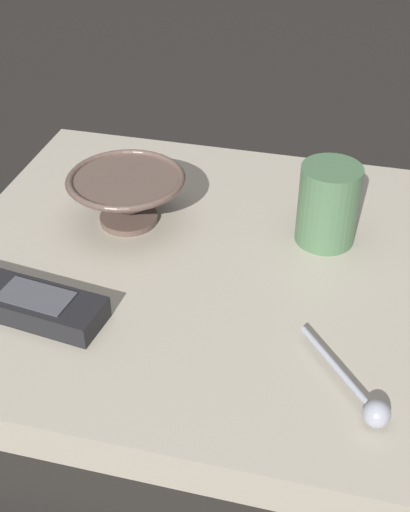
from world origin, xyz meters
TOP-DOWN VIEW (x-y plane):
  - ground_plane at (0.00, 0.00)m, footprint 6.00×6.00m
  - table at (0.00, 0.00)m, footprint 0.55×0.64m
  - cereal_bowl at (-0.06, -0.13)m, footprint 0.14×0.14m
  - coffee_mug at (-0.08, 0.11)m, footprint 0.07×0.07m
  - teaspoon at (0.19, 0.17)m, footprint 0.11×0.09m
  - tv_remote_near at (0.13, -0.19)m, footprint 0.08×0.19m

SIDE VIEW (x-z plane):
  - ground_plane at x=0.00m, z-range 0.00..0.00m
  - table at x=0.00m, z-range 0.00..0.05m
  - teaspoon at x=0.19m, z-range 0.05..0.07m
  - tv_remote_near at x=0.13m, z-range 0.04..0.07m
  - cereal_bowl at x=-0.06m, z-range 0.05..0.11m
  - coffee_mug at x=-0.08m, z-range 0.05..0.14m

